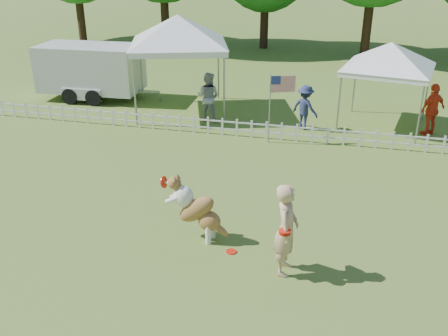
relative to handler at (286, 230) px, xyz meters
name	(u,v)px	position (x,y,z in m)	size (l,w,h in m)	color
ground	(222,257)	(-1.30, 0.16, -0.95)	(120.00, 120.00, 0.00)	#486520
picket_fence	(274,131)	(-1.30, 7.16, -0.65)	(22.00, 0.08, 0.60)	silver
handler	(286,230)	(0.00, 0.00, 0.00)	(0.69, 0.45, 1.89)	tan
dog	(197,210)	(-2.00, 0.75, -0.24)	(1.37, 0.46, 1.42)	brown
frisbee_on_turf	(231,252)	(-1.16, 0.38, -0.94)	(0.22, 0.22, 0.02)	red
canopy_tent_left	(179,65)	(-5.27, 9.40, 0.81)	(3.40, 3.40, 3.51)	white
canopy_tent_right	(386,87)	(2.19, 9.34, 0.50)	(2.79, 2.79, 2.89)	white
cargo_trailer	(91,71)	(-9.37, 10.16, 0.17)	(5.08, 2.23, 2.23)	silver
flag_pole	(269,109)	(-1.43, 6.85, 0.17)	(0.86, 0.09, 2.23)	gray
spectator_a	(208,97)	(-3.90, 8.49, -0.06)	(0.86, 0.67, 1.78)	#949499
spectator_b	(305,107)	(-0.43, 8.44, -0.17)	(1.00, 0.57, 1.55)	#242C4E
spectator_c	(432,110)	(3.73, 8.88, -0.07)	(1.03, 0.43, 1.76)	red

